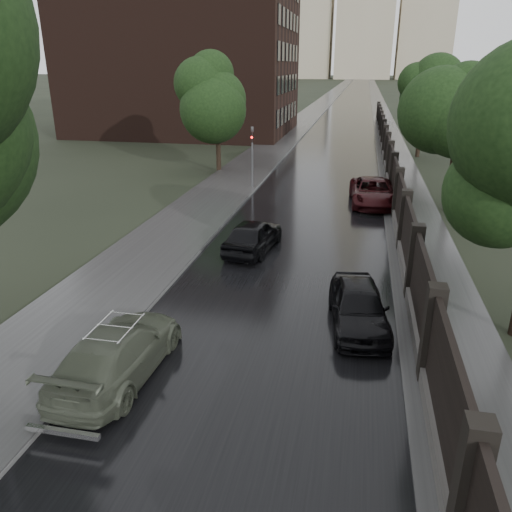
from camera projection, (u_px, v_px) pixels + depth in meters
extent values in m
plane|color=black|center=(196.00, 505.00, 9.28)|extent=(800.00, 800.00, 0.00)
cube|color=black|center=(358.00, 87.00, 182.89)|extent=(8.00, 420.00, 0.02)
cube|color=#2D2D2D|center=(342.00, 86.00, 184.00)|extent=(4.00, 420.00, 0.16)
cube|color=#2D2D2D|center=(374.00, 87.00, 181.83)|extent=(3.00, 420.00, 0.08)
cube|color=#383533|center=(387.00, 170.00, 37.56)|extent=(0.40, 75.00, 0.50)
cube|color=black|center=(389.00, 153.00, 37.11)|extent=(0.15, 75.00, 2.00)
cube|color=black|center=(378.00, 111.00, 71.88)|extent=(0.45, 0.45, 2.70)
cylinder|color=black|center=(218.00, 133.00, 37.16)|extent=(0.36, 0.36, 5.85)
sphere|color=black|center=(217.00, 100.00, 36.32)|extent=(4.25, 4.25, 4.25)
cylinder|color=black|center=(454.00, 162.00, 26.97)|extent=(0.36, 0.36, 5.53)
sphere|color=black|center=(460.00, 119.00, 26.17)|extent=(4.08, 4.08, 4.08)
cylinder|color=black|center=(421.00, 125.00, 43.41)|extent=(0.36, 0.36, 5.53)
sphere|color=black|center=(424.00, 98.00, 42.62)|extent=(4.08, 4.08, 4.08)
cylinder|color=#59595E|center=(252.00, 166.00, 32.40)|extent=(0.12, 0.12, 3.00)
imported|color=#59595E|center=(252.00, 135.00, 31.68)|extent=(0.16, 0.20, 1.00)
sphere|color=#FF0C0C|center=(252.00, 137.00, 31.60)|extent=(0.14, 0.14, 0.14)
cube|color=black|center=(184.00, 43.00, 56.62)|extent=(24.00, 18.00, 20.00)
cube|color=tan|center=(307.00, 37.00, 281.58)|extent=(28.00, 22.00, 44.00)
cube|color=tan|center=(425.00, 36.00, 269.43)|extent=(28.00, 22.00, 44.00)
cube|color=tan|center=(365.00, 21.00, 272.63)|extent=(30.00, 30.00, 60.00)
imported|color=#494F3F|center=(118.00, 352.00, 12.92)|extent=(2.11, 4.93, 1.42)
imported|color=black|center=(253.00, 235.00, 21.71)|extent=(2.22, 4.41, 1.44)
imported|color=black|center=(359.00, 306.00, 15.38)|extent=(2.20, 4.34, 1.41)
imported|color=black|center=(373.00, 192.00, 28.95)|extent=(2.87, 5.55, 1.50)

